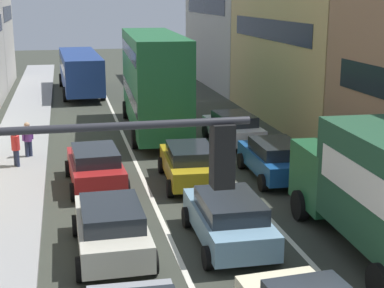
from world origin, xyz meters
TOP-DOWN VIEW (x-y plane):
  - sidewalk_left at (-6.70, 20.00)m, footprint 2.60×64.00m
  - lane_stripe_left at (-1.70, 20.00)m, footprint 0.16×60.00m
  - lane_stripe_right at (1.70, 20.00)m, footprint 0.16×60.00m
  - building_row_right at (9.90, 23.99)m, footprint 7.20×43.90m
  - traffic_light_pole at (-4.45, -1.48)m, footprint 3.58×0.38m
  - sedan_centre_lane_second at (-0.14, 6.51)m, footprint 2.12×4.33m
  - wagon_left_lane_second at (-3.44, 6.59)m, footprint 2.09×4.32m
  - hatchback_centre_lane_third at (-0.04, 12.24)m, footprint 2.26×4.40m
  - sedan_left_lane_third at (-3.53, 12.65)m, footprint 2.22×4.38m
  - sedan_right_lane_behind_truck at (3.33, 12.17)m, footprint 2.15×4.34m
  - wagon_right_lane_far at (3.27, 17.77)m, footprint 2.23×4.38m
  - bus_mid_queue_primary at (-0.04, 20.98)m, footprint 3.14×10.60m
  - bus_far_queue_secondary at (-3.34, 34.26)m, footprint 3.07×10.58m
  - pedestrian_near_kerb at (-6.15, 16.97)m, footprint 0.46×0.36m
  - pedestrian_mid_sidewalk at (-6.56, 15.56)m, footprint 0.34×0.49m

SIDE VIEW (x-z plane):
  - lane_stripe_left at x=-1.70m, z-range 0.00..0.01m
  - lane_stripe_right at x=1.70m, z-range 0.00..0.01m
  - sidewalk_left at x=-6.70m, z-range 0.00..0.14m
  - sedan_centre_lane_second at x=-0.14m, z-range 0.05..1.54m
  - wagon_left_lane_second at x=-3.44m, z-range 0.05..1.54m
  - hatchback_centre_lane_third at x=-0.04m, z-range 0.05..1.54m
  - sedan_left_lane_third at x=-3.53m, z-range 0.05..1.54m
  - sedan_right_lane_behind_truck at x=3.33m, z-range 0.05..1.54m
  - wagon_right_lane_far at x=3.27m, z-range 0.05..1.54m
  - pedestrian_near_kerb at x=-6.15m, z-range 0.12..1.78m
  - pedestrian_mid_sidewalk at x=-6.56m, z-range 0.12..1.78m
  - bus_far_queue_secondary at x=-3.34m, z-range 0.31..3.21m
  - bus_mid_queue_primary at x=-0.04m, z-range 0.30..5.36m
  - traffic_light_pole at x=-4.45m, z-range 1.07..6.57m
  - building_row_right at x=9.90m, z-range -0.79..10.54m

